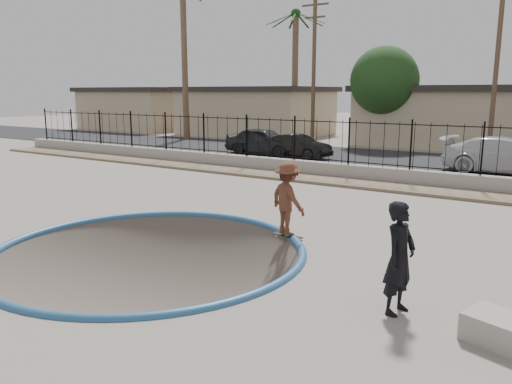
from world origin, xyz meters
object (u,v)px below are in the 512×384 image
object	(u,v)px
skater	(288,202)
skateboard	(287,236)
car_b	(297,146)
car_c	(509,156)
car_a	(264,141)
videographer	(400,258)

from	to	relation	value
skater	skateboard	xyz separation A→B (m)	(-0.00, -0.00, -0.83)
car_b	car_c	distance (m)	10.20
skateboard	car_b	distance (m)	15.04
car_a	car_b	bearing A→B (deg)	-93.57
videographer	car_c	distance (m)	16.09
skater	car_b	distance (m)	15.03
skater	car_a	world-z (taller)	skater
skater	car_b	world-z (taller)	skater
videographer	car_c	bearing A→B (deg)	11.81
skater	videographer	xyz separation A→B (m)	(3.55, -2.69, 0.03)
skater	skateboard	size ratio (longest dim) A/B	2.16
skater	car_c	world-z (taller)	skater
skateboard	videographer	xyz separation A→B (m)	(3.55, -2.69, 0.86)
skateboard	car_b	xyz separation A→B (m)	(-6.92, 13.34, 0.59)
car_b	car_a	bearing A→B (deg)	94.50
car_a	car_b	xyz separation A→B (m)	(2.16, -0.06, -0.14)
videographer	car_b	bearing A→B (deg)	43.97
car_b	car_c	xyz separation A→B (m)	(10.19, 0.06, 0.16)
skateboard	videographer	bearing A→B (deg)	-31.21
videographer	car_b	size ratio (longest dim) A/B	0.49
skateboard	car_c	world-z (taller)	car_c
car_a	car_b	size ratio (longest dim) A/B	1.19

